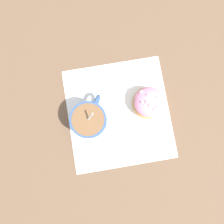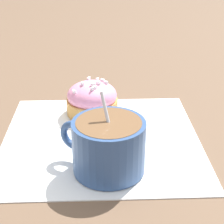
# 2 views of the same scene
# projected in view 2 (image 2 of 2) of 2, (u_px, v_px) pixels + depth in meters

# --- Properties ---
(ground_plane) EXTENTS (3.00, 3.00, 0.00)m
(ground_plane) POSITION_uv_depth(u_px,v_px,m) (101.00, 139.00, 0.53)
(ground_plane) COLOR brown
(paper_napkin) EXTENTS (0.27, 0.28, 0.00)m
(paper_napkin) POSITION_uv_depth(u_px,v_px,m) (101.00, 138.00, 0.53)
(paper_napkin) COLOR white
(paper_napkin) RESTS_ON ground_plane
(coffee_cup) EXTENTS (0.09, 0.10, 0.10)m
(coffee_cup) POSITION_uv_depth(u_px,v_px,m) (108.00, 144.00, 0.44)
(coffee_cup) COLOR #335184
(coffee_cup) RESTS_ON paper_napkin
(frosted_pastry) EXTENTS (0.08, 0.08, 0.05)m
(frosted_pastry) POSITION_uv_depth(u_px,v_px,m) (92.00, 99.00, 0.58)
(frosted_pastry) COLOR #D19347
(frosted_pastry) RESTS_ON paper_napkin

